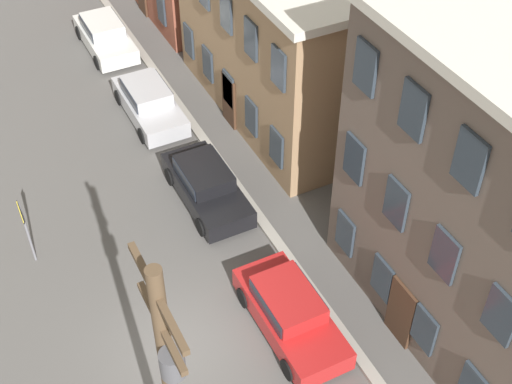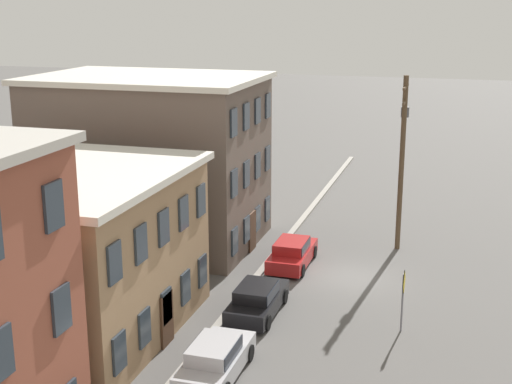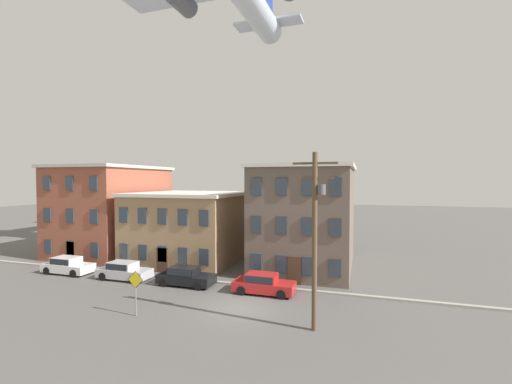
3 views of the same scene
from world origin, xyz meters
The scene contains 11 objects.
ground_plane centered at (0.00, 0.00, 0.00)m, with size 200.00×200.00×0.00m, color #565451.
kerb_strip centered at (0.00, 4.50, 0.08)m, with size 56.00×0.36×0.16m, color #9E998E.
apartment_corner centered at (-19.60, 11.74, 4.89)m, with size 9.08×11.99×9.75m.
apartment_midblock centered at (-9.35, 11.27, 3.48)m, with size 10.65×11.07×6.93m.
apartment_far centered at (2.46, 11.92, 4.78)m, with size 8.79×12.37×9.53m.
car_white centered at (-17.15, 3.22, 0.75)m, with size 4.40×1.92×1.43m.
car_silver centered at (-11.25, 3.21, 0.75)m, with size 4.40×1.92×1.43m.
car_black centered at (-5.59, 3.28, 0.75)m, with size 4.40×1.92×1.43m.
car_red centered at (0.72, 3.23, 0.75)m, with size 4.40×1.92×1.43m.
caution_sign centered at (-5.44, -3.02, 1.85)m, with size 1.06×0.08×2.74m.
utility_pole centered at (5.10, -1.80, 5.43)m, with size 2.40×0.44×9.67m.
Camera 3 is at (7.51, -20.23, 8.14)m, focal length 24.00 mm.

